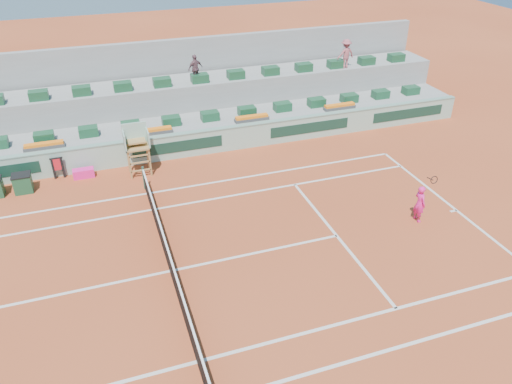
{
  "coord_description": "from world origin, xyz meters",
  "views": [
    {
      "loc": [
        -1.53,
        -13.61,
        11.21
      ],
      "look_at": [
        4.0,
        2.5,
        1.0
      ],
      "focal_mm": 35.0,
      "sensor_mm": 36.0,
      "label": 1
    }
  ],
  "objects_px": {
    "umpire_chair": "(137,143)",
    "drink_cooler_a": "(23,183)",
    "player_bag": "(84,173)",
    "tennis_player": "(420,203)"
  },
  "relations": [
    {
      "from": "drink_cooler_a",
      "to": "tennis_player",
      "type": "bearing_deg",
      "value": -26.58
    },
    {
      "from": "player_bag",
      "to": "drink_cooler_a",
      "type": "xyz_separation_m",
      "value": [
        -2.52,
        -0.49,
        0.21
      ]
    },
    {
      "from": "umpire_chair",
      "to": "drink_cooler_a",
      "type": "xyz_separation_m",
      "value": [
        -5.03,
        -0.09,
        -1.12
      ]
    },
    {
      "from": "tennis_player",
      "to": "umpire_chair",
      "type": "bearing_deg",
      "value": 142.66
    },
    {
      "from": "umpire_chair",
      "to": "tennis_player",
      "type": "xyz_separation_m",
      "value": [
        9.91,
        -7.56,
        -0.76
      ]
    },
    {
      "from": "umpire_chair",
      "to": "drink_cooler_a",
      "type": "height_order",
      "value": "umpire_chair"
    },
    {
      "from": "umpire_chair",
      "to": "drink_cooler_a",
      "type": "relative_size",
      "value": 2.86
    },
    {
      "from": "player_bag",
      "to": "drink_cooler_a",
      "type": "relative_size",
      "value": 1.11
    },
    {
      "from": "player_bag",
      "to": "tennis_player",
      "type": "relative_size",
      "value": 0.41
    },
    {
      "from": "drink_cooler_a",
      "to": "tennis_player",
      "type": "distance_m",
      "value": 16.71
    }
  ]
}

